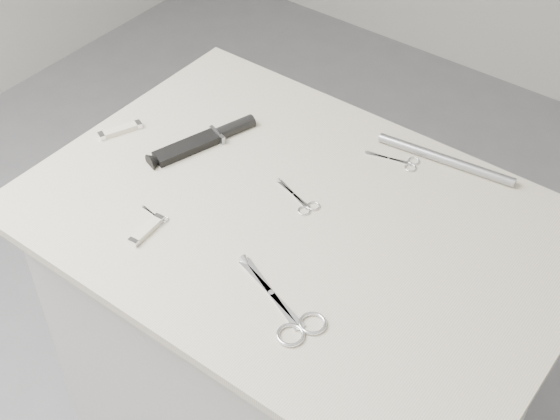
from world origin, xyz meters
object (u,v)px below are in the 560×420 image
Objects in this scene: tiny_scissors at (157,217)px; pocket_knife_a at (120,130)px; sheathed_knife at (209,138)px; pocket_knife_b at (147,230)px; large_shears at (290,316)px; embroidery_scissors_a at (302,202)px; metal_rail at (445,159)px; plinth at (295,368)px; embroidery_scissors_b at (401,162)px.

tiny_scissors is 0.69× the size of pocket_knife_a.
sheathed_knife is 0.28m from pocket_knife_b.
large_shears is 0.32m from pocket_knife_b.
pocket_knife_b is (-0.17, -0.23, 0.00)m from embroidery_scissors_a.
metal_rail is at bearing 108.63° from large_shears.
large_shears is 0.59m from pocket_knife_a.
tiny_scissors reaches higher than plinth.
plinth is 0.58m from metal_rail.
metal_rail reaches higher than plinth.
embroidery_scissors_a is (-0.15, 0.23, -0.00)m from large_shears.
pocket_knife_a is (-0.51, -0.27, 0.00)m from embroidery_scissors_b.
metal_rail is at bearing 65.16° from plinth.
tiny_scissors is at bearing -142.61° from plinth.
pocket_knife_b is at bearing -134.90° from plinth.
tiny_scissors is (-0.33, 0.04, -0.00)m from large_shears.
pocket_knife_b is (-0.19, -0.20, 0.48)m from plinth.
embroidery_scissors_a is 0.26m from sheathed_knife.
metal_rail is (0.41, 0.23, 0.00)m from sheathed_knife.
sheathed_knife is 2.74× the size of pocket_knife_b.
metal_rail reaches higher than large_shears.
large_shears is 0.48m from sheathed_knife.
embroidery_scissors_a and embroidery_scissors_b have the same top height.
pocket_knife_b reaches higher than plinth.
pocket_knife_a is (-0.44, -0.02, 0.48)m from plinth.
large_shears is 2.22× the size of pocket_knife_a.
pocket_knife_a is at bearing -166.74° from embroidery_scissors_b.
pocket_knife_a is 1.11× the size of pocket_knife_b.
pocket_knife_a reaches higher than embroidery_scissors_a.
embroidery_scissors_b is 1.18× the size of pocket_knife_a.
sheathed_knife is at bearing 12.57° from pocket_knife_b.
metal_rail reaches higher than pocket_knife_b.
plinth is 9.82× the size of pocket_knife_a.
plinth is 0.54m from tiny_scissors.
large_shears is 0.49m from metal_rail.
tiny_scissors is at bearing -96.80° from pocket_knife_a.
tiny_scissors is 0.28× the size of sheathed_knife.
large_shears is at bearing -96.98° from embroidery_scissors_b.
embroidery_scissors_b is 1.71× the size of tiny_scissors.
embroidery_scissors_b is (0.09, 0.21, -0.00)m from embroidery_scissors_a.
sheathed_knife is (-0.26, 0.03, 0.01)m from embroidery_scissors_a.
pocket_knife_b is at bearing -134.95° from embroidery_scissors_b.
embroidery_scissors_a is at bearing -79.55° from sheathed_knife.
plinth is 14.22× the size of tiny_scissors.
pocket_knife_a is (-0.24, 0.14, 0.00)m from tiny_scissors.
pocket_knife_a is at bearing -177.14° from large_shears.
pocket_knife_a is 0.30m from pocket_knife_b.
metal_rail reaches higher than embroidery_scissors_a.
pocket_knife_b reaches higher than tiny_scissors.
embroidery_scissors_b is at bearing 74.74° from plinth.
tiny_scissors is 0.77× the size of pocket_knife_b.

